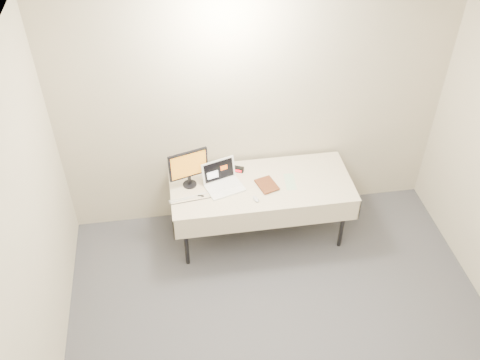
{
  "coord_description": "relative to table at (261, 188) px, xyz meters",
  "views": [
    {
      "loc": [
        -0.85,
        -2.01,
        4.3
      ],
      "look_at": [
        -0.23,
        1.99,
        0.86
      ],
      "focal_mm": 40.0,
      "sensor_mm": 36.0,
      "label": 1
    }
  ],
  "objects": [
    {
      "name": "paper_form",
      "position": [
        0.3,
        -0.02,
        0.06
      ],
      "size": [
        0.12,
        0.27,
        0.0
      ],
      "primitive_type": "cube",
      "rotation": [
        0.0,
        0.0,
        -0.08
      ],
      "color": "#AFD7AB",
      "rests_on": "table"
    },
    {
      "name": "book",
      "position": [
        -0.04,
        -0.07,
        0.18
      ],
      "size": [
        0.18,
        0.07,
        0.24
      ],
      "primitive_type": "imported",
      "rotation": [
        0.0,
        0.0,
        0.28
      ],
      "color": "#90421A",
      "rests_on": "table"
    },
    {
      "name": "monitor",
      "position": [
        -0.72,
        0.09,
        0.31
      ],
      "size": [
        0.4,
        0.18,
        0.42
      ],
      "rotation": [
        0.0,
        0.0,
        0.29
      ],
      "color": "black",
      "rests_on": "table"
    },
    {
      "name": "clicker",
      "position": [
        -0.1,
        -0.23,
        0.07
      ],
      "size": [
        0.08,
        0.11,
        0.02
      ],
      "primitive_type": "ellipsoid",
      "rotation": [
        0.0,
        0.0,
        0.32
      ],
      "color": "#B9B9BB",
      "rests_on": "table"
    },
    {
      "name": "laptop",
      "position": [
        -0.4,
        0.04,
        0.12
      ],
      "size": [
        0.43,
        0.4,
        0.25
      ],
      "rotation": [
        0.0,
        0.0,
        0.31
      ],
      "color": "white",
      "rests_on": "table"
    },
    {
      "name": "back_wall",
      "position": [
        0.0,
        0.45,
        0.67
      ],
      "size": [
        4.0,
        0.1,
        2.7
      ],
      "primitive_type": "cube",
      "color": "beige",
      "rests_on": "ground"
    },
    {
      "name": "alarm_clock",
      "position": [
        -0.21,
        0.24,
        0.09
      ],
      "size": [
        0.13,
        0.1,
        0.05
      ],
      "rotation": [
        0.0,
        0.0,
        -0.41
      ],
      "color": "black",
      "rests_on": "table"
    },
    {
      "name": "usb_dongle",
      "position": [
        -0.63,
        -0.1,
        0.07
      ],
      "size": [
        0.06,
        0.03,
        0.01
      ],
      "primitive_type": "cube",
      "rotation": [
        0.0,
        0.0,
        -0.23
      ],
      "color": "black",
      "rests_on": "table"
    },
    {
      "name": "table",
      "position": [
        0.0,
        0.0,
        0.0
      ],
      "size": [
        1.86,
        0.81,
        0.74
      ],
      "color": "black",
      "rests_on": "ground"
    }
  ]
}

